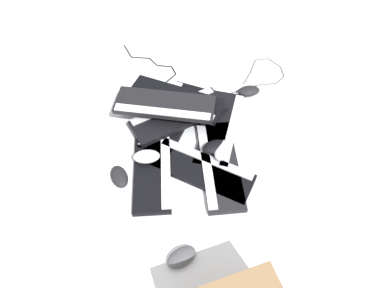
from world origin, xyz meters
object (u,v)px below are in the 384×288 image
Objects in this scene: mouse_0 at (147,156)px; mouse_4 at (249,91)px; keyboard_1 at (219,165)px; mouse_2 at (223,150)px; mouse_1 at (182,257)px; mouse_6 at (215,147)px; keyboard_4 at (153,166)px; mouse_3 at (126,97)px; keyboard_5 at (179,115)px; keyboard_0 at (201,170)px; keyboard_7 at (165,105)px; keyboard_3 at (173,117)px; keyboard_2 at (220,128)px; mouse_5 at (119,177)px; keyboard_6 at (175,99)px.

mouse_0 is 0.62m from mouse_4.
keyboard_1 is 0.06m from mouse_2.
mouse_6 is at bearing 41.86° from mouse_1.
mouse_3 reaches higher than keyboard_4.
keyboard_1 is at bearing 36.96° from keyboard_5.
mouse_1 is 1.00× the size of mouse_6.
mouse_4 reaches higher than keyboard_0.
mouse_3 is (-0.12, -0.20, -0.08)m from keyboard_7.
keyboard_0 and keyboard_3 have the same top height.
mouse_5 is (0.27, -0.42, 0.01)m from keyboard_2.
mouse_0 and mouse_6 have the same top height.
keyboard_4 is at bearing 88.17° from mouse_5.
keyboard_5 is (-0.24, -0.18, 0.03)m from keyboard_1.
keyboard_7 is at bearing -135.63° from keyboard_1.
keyboard_6 is (-0.34, -0.13, 0.06)m from keyboard_0.
keyboard_2 is (-0.23, 0.08, 0.00)m from keyboard_0.
mouse_5 is (0.08, -0.41, 0.01)m from keyboard_1.
keyboard_2 is 0.99× the size of keyboard_3.
mouse_6 is at bearing 42.40° from keyboard_5.
keyboard_3 is at bearing -67.61° from mouse_6.
mouse_0 is at bearing -19.70° from keyboard_3.
keyboard_0 is 4.21× the size of mouse_6.
keyboard_2 is 0.49m from mouse_3.
keyboard_5 is 4.12× the size of mouse_2.
keyboard_4 is at bearing -147.38° from mouse_4.
mouse_1 reaches higher than keyboard_4.
keyboard_7 reaches higher than mouse_1.
mouse_2 is at bearing 164.63° from keyboard_1.
keyboard_4 is 0.34m from keyboard_6.
keyboard_5 is 0.27m from mouse_0.
mouse_3 is 1.00× the size of mouse_4.
keyboard_2 is 0.36m from keyboard_4.
mouse_2 is 1.00× the size of mouse_3.
keyboard_5 is at bearing -143.04° from keyboard_1.
keyboard_7 is (-0.25, -0.24, 0.09)m from keyboard_1.
keyboard_2 is at bearing -154.67° from mouse_0.
mouse_2 reaches higher than keyboard_4.
keyboard_1 is at bearing -74.28° from mouse_3.
keyboard_7 is at bearing 126.32° from mouse_5.
keyboard_2 is 4.20× the size of mouse_0.
keyboard_5 is (0.01, 0.03, 0.03)m from keyboard_3.
keyboard_7 is 0.37m from mouse_5.
mouse_4 is at bearing -28.52° from mouse_3.
keyboard_5 is 4.12× the size of mouse_0.
mouse_6 reaches higher than keyboard_5.
mouse_6 reaches higher than keyboard_4.
mouse_5 is at bearing -26.92° from keyboard_7.
mouse_6 is (0.18, 0.22, -0.05)m from keyboard_7.
keyboard_1 is at bearing 33.05° from keyboard_6.
keyboard_1 is at bearing 93.06° from keyboard_4.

